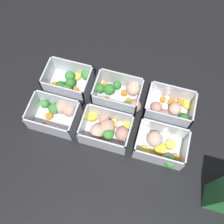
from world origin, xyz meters
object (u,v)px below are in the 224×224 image
container_near_center (121,94)px  container_near_right (70,82)px  container_far_left (160,146)px  container_far_right (57,113)px  container_far_center (107,129)px  container_near_left (169,109)px

container_near_center → container_near_right: same height
container_near_center → container_far_left: same height
container_far_left → container_far_right: size_ratio=1.00×
container_far_center → container_far_right: same height
container_far_center → container_far_right: size_ratio=1.08×
container_near_left → container_far_left: (0.00, 0.14, 0.00)m
container_far_center → container_far_left: bearing=177.1°
container_far_center → container_near_center: bearing=-94.2°
container_near_left → container_near_right: 0.35m
container_near_right → container_far_right: (0.00, 0.12, -0.00)m
container_near_center → container_far_center: 0.13m
container_near_left → container_far_left: size_ratio=1.08×
container_far_left → container_far_right: (0.35, -0.02, 0.00)m
container_far_left → container_near_right: bearing=-21.9°
container_near_right → container_far_center: bearing=143.0°
container_near_left → container_far_right: same height
container_near_center → container_far_right: (0.19, 0.12, -0.00)m
container_near_left → container_far_right: size_ratio=1.08×
container_near_left → container_far_center: size_ratio=1.00×
container_near_left → container_near_right: (0.35, -0.00, 0.00)m
container_near_center → container_far_left: size_ratio=1.10×
container_near_left → container_near_center: size_ratio=0.98×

